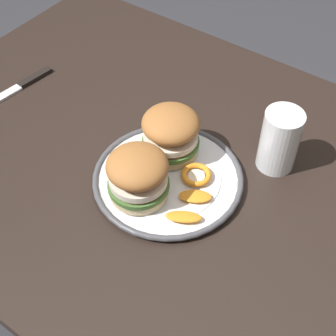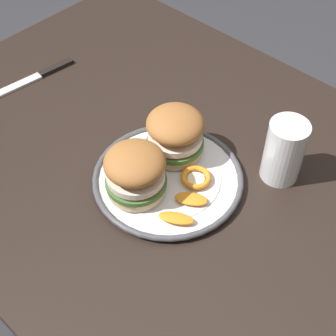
% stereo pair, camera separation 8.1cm
% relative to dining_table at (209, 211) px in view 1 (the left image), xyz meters
% --- Properties ---
extents(ground_plane, '(8.00, 8.00, 0.00)m').
position_rel_dining_table_xyz_m(ground_plane, '(0.00, 0.00, -0.62)').
color(ground_plane, '#333338').
extents(dining_table, '(1.44, 0.87, 0.71)m').
position_rel_dining_table_xyz_m(dining_table, '(0.00, 0.00, 0.00)').
color(dining_table, black).
rests_on(dining_table, ground).
extents(dinner_plate, '(0.30, 0.30, 0.02)m').
position_rel_dining_table_xyz_m(dinner_plate, '(-0.07, -0.05, 0.10)').
color(dinner_plate, white).
rests_on(dinner_plate, dining_table).
extents(sandwich_half_left, '(0.13, 0.13, 0.10)m').
position_rel_dining_table_xyz_m(sandwich_half_left, '(-0.09, -0.11, 0.16)').
color(sandwich_half_left, beige).
rests_on(sandwich_half_left, dinner_plate).
extents(sandwich_half_right, '(0.15, 0.15, 0.10)m').
position_rel_dining_table_xyz_m(sandwich_half_right, '(-0.11, 0.01, 0.16)').
color(sandwich_half_right, beige).
rests_on(sandwich_half_right, dinner_plate).
extents(orange_peel_curled, '(0.07, 0.07, 0.01)m').
position_rel_dining_table_xyz_m(orange_peel_curled, '(-0.03, -0.02, 0.11)').
color(orange_peel_curled, orange).
rests_on(orange_peel_curled, dinner_plate).
extents(orange_peel_strip_long, '(0.07, 0.06, 0.01)m').
position_rel_dining_table_xyz_m(orange_peel_strip_long, '(0.01, -0.11, 0.11)').
color(orange_peel_strip_long, orange).
rests_on(orange_peel_strip_long, dinner_plate).
extents(orange_peel_strip_short, '(0.07, 0.06, 0.01)m').
position_rel_dining_table_xyz_m(orange_peel_strip_short, '(-0.00, -0.06, 0.11)').
color(orange_peel_strip_short, orange).
rests_on(orange_peel_strip_short, dinner_plate).
extents(drinking_glass, '(0.08, 0.08, 0.13)m').
position_rel_dining_table_xyz_m(drinking_glass, '(0.07, 0.12, 0.15)').
color(drinking_glass, white).
rests_on(drinking_glass, dining_table).
extents(table_knife, '(0.05, 0.22, 0.01)m').
position_rel_dining_table_xyz_m(table_knife, '(-0.52, -0.02, 0.09)').
color(table_knife, silver).
rests_on(table_knife, dining_table).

